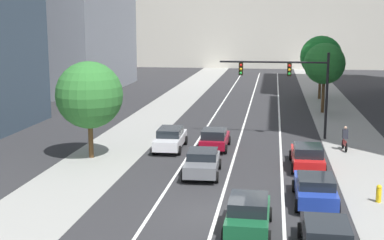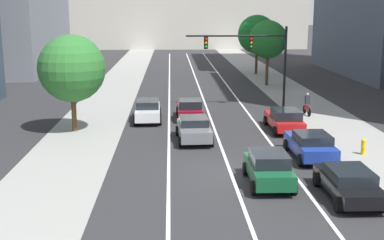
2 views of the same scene
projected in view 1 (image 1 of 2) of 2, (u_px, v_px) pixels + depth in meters
name	position (u px, v px, depth m)	size (l,w,h in m)	color
ground_plane	(252.00, 97.00, 63.35)	(400.00, 400.00, 0.00)	#2B2B2D
sidewalk_left	(174.00, 101.00, 59.76)	(4.83, 130.00, 0.01)	gray
sidewalk_right	(330.00, 105.00, 57.21)	(4.83, 130.00, 0.01)	gray
lane_stripe_left	(213.00, 118.00, 49.22)	(0.16, 90.00, 0.01)	white
lane_stripe_center	(246.00, 119.00, 48.77)	(0.16, 90.00, 0.01)	white
lane_stripe_right	(279.00, 120.00, 48.31)	(0.16, 90.00, 0.01)	white
capitol_building	(264.00, 15.00, 113.66)	(49.45, 28.88, 34.49)	beige
car_crimson	(215.00, 139.00, 37.12)	(1.96, 4.05, 1.51)	maroon
car_blue	(315.00, 188.00, 26.08)	(2.10, 4.55, 1.45)	#1E389E
car_green	(248.00, 214.00, 22.49)	(2.00, 4.04, 1.54)	#14512D
car_black	(327.00, 238.00, 20.22)	(2.05, 4.55, 1.33)	black
car_gray	(202.00, 162.00, 30.87)	(2.21, 4.26, 1.45)	slate
car_red	(307.00, 156.00, 32.33)	(2.05, 4.73, 1.50)	red
car_white	(170.00, 138.00, 37.12)	(2.03, 4.68, 1.52)	silver
traffic_signal_mast	(292.00, 79.00, 40.11)	(8.20, 0.39, 6.56)	black
fire_hydrant	(379.00, 193.00, 26.22)	(0.26, 0.35, 0.91)	yellow
cyclist	(345.00, 139.00, 36.76)	(0.38, 1.70, 1.72)	black
street_tree_mid_right	(324.00, 64.00, 51.45)	(3.99, 3.99, 6.81)	#51381E
street_tree_near_left	(89.00, 95.00, 34.23)	(4.35, 4.35, 6.34)	#51381E
street_tree_near_right	(321.00, 57.00, 60.75)	(4.74, 4.74, 7.27)	#51381E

